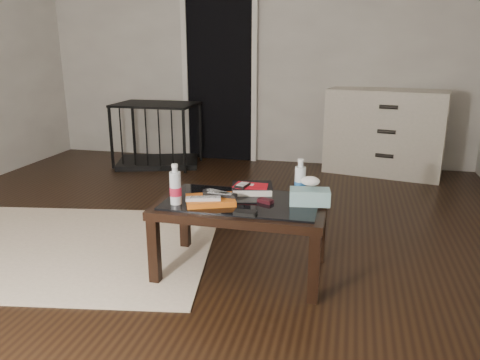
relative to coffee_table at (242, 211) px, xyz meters
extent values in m
plane|color=black|center=(-0.53, 0.37, -0.40)|extent=(5.00, 5.00, 0.00)
plane|color=beige|center=(-0.53, 2.87, 0.95)|extent=(5.00, 0.00, 5.00)
cube|color=black|center=(-0.93, 2.84, 0.60)|extent=(0.80, 0.05, 2.00)
cube|color=silver|center=(-1.35, 2.81, 0.60)|extent=(0.06, 0.04, 2.04)
cube|color=silver|center=(-0.51, 2.81, 0.60)|extent=(0.06, 0.04, 2.04)
cube|color=black|center=(-0.46, -0.26, -0.20)|extent=(0.06, 0.06, 0.40)
cube|color=black|center=(0.46, -0.26, -0.20)|extent=(0.06, 0.06, 0.40)
cube|color=black|center=(-0.46, 0.26, -0.20)|extent=(0.06, 0.06, 0.40)
cube|color=black|center=(0.46, 0.26, -0.20)|extent=(0.06, 0.06, 0.40)
cube|color=black|center=(0.00, 0.00, 0.03)|extent=(1.00, 0.60, 0.05)
cube|color=black|center=(0.00, 0.00, 0.06)|extent=(0.90, 0.50, 0.01)
cube|color=beige|center=(-1.27, 0.05, -0.39)|extent=(2.22, 1.81, 0.01)
cube|color=beige|center=(0.96, 2.60, 0.05)|extent=(1.28, 0.74, 0.90)
cylinder|color=black|center=(0.96, 2.34, -0.15)|extent=(0.18, 0.08, 0.04)
cylinder|color=black|center=(0.96, 2.34, 0.10)|extent=(0.18, 0.08, 0.04)
cylinder|color=black|center=(0.96, 2.34, 0.35)|extent=(0.18, 0.08, 0.04)
cube|color=black|center=(-1.55, 2.37, -0.37)|extent=(1.04, 0.84, 0.06)
cube|color=black|center=(-1.55, 2.37, 0.30)|extent=(1.04, 0.84, 0.02)
cube|color=black|center=(-1.98, 2.09, -0.05)|extent=(0.03, 0.03, 0.70)
cube|color=black|center=(-1.12, 2.09, -0.05)|extent=(0.03, 0.03, 0.70)
cube|color=black|center=(-1.98, 2.65, -0.05)|extent=(0.03, 0.03, 0.70)
cube|color=black|center=(-1.12, 2.65, -0.05)|extent=(0.03, 0.03, 0.70)
cube|color=#C75812|center=(-0.17, -0.08, 0.08)|extent=(0.34, 0.30, 0.03)
cube|color=#B5B4B9|center=(-0.20, -0.13, 0.11)|extent=(0.21, 0.10, 0.02)
cube|color=black|center=(-0.12, -0.04, 0.11)|extent=(0.20, 0.07, 0.02)
cube|color=black|center=(-0.14, -0.01, 0.11)|extent=(0.20, 0.12, 0.02)
cube|color=black|center=(0.03, 0.18, 0.09)|extent=(0.29, 0.25, 0.05)
cube|color=#B70C18|center=(0.01, 0.16, 0.11)|extent=(0.20, 0.15, 0.01)
cube|color=black|center=(-0.02, 0.12, 0.12)|extent=(0.08, 0.11, 0.02)
cube|color=black|center=(0.15, -0.01, 0.08)|extent=(0.10, 0.08, 0.02)
cube|color=black|center=(0.07, -0.23, 0.07)|extent=(0.12, 0.07, 0.02)
cylinder|color=#B7BCC2|center=(-0.36, -0.14, 0.18)|extent=(0.07, 0.07, 0.24)
cylinder|color=white|center=(0.33, 0.14, 0.18)|extent=(0.08, 0.08, 0.24)
cube|color=teal|center=(0.40, 0.03, 0.11)|extent=(0.24, 0.15, 0.09)
camera|label=1|loc=(0.60, -2.56, 0.96)|focal=35.00mm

